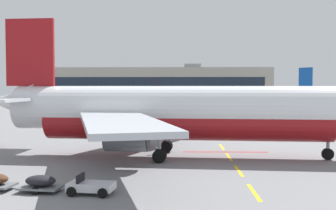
# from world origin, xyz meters

# --- Properties ---
(apron_paint_markings) EXTENTS (8.00, 92.44, 0.01)m
(apron_paint_markings) POSITION_xyz_m (18.00, 36.02, 0.00)
(apron_paint_markings) COLOR yellow
(apron_paint_markings) RESTS_ON ground
(airliner_foreground) EXTENTS (34.82, 34.52, 12.20)m
(airliner_foreground) POSITION_xyz_m (13.68, 19.07, 3.95)
(airliner_foreground) COLOR white
(airliner_foreground) RESTS_ON ground
(baggage_train) EXTENTS (8.72, 2.68, 1.14)m
(baggage_train) POSITION_xyz_m (5.55, 7.04, 0.52)
(baggage_train) COLOR silver
(baggage_train) RESTS_ON ground
(terminal_satellite) EXTENTS (78.64, 19.65, 14.26)m
(terminal_satellite) POSITION_xyz_m (7.01, 135.52, 6.35)
(terminal_satellite) COLOR #9E998E
(terminal_satellite) RESTS_ON ground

